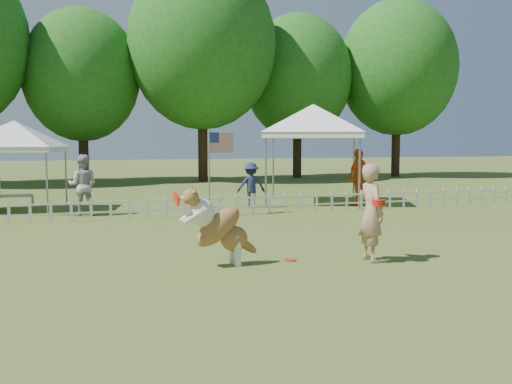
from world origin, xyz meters
TOP-DOWN VIEW (x-y plane):
  - ground at (0.00, 0.00)m, footprint 120.00×120.00m
  - picket_fence at (0.00, 7.00)m, footprint 22.00×0.08m
  - handler at (1.18, 0.15)m, footprint 0.42×0.63m
  - dog at (-1.43, 0.60)m, footprint 1.32×0.52m
  - frisbee_on_turf at (-0.15, 0.62)m, footprint 0.23×0.23m
  - canopy_tent_left at (-5.27, 9.74)m, footprint 3.05×3.05m
  - canopy_tent_right at (4.04, 9.09)m, footprint 4.19×4.19m
  - flag_pole at (-0.08, 6.85)m, footprint 0.88×0.44m
  - spectator_a at (-3.41, 8.23)m, footprint 0.95×0.81m
  - spectator_b at (1.70, 8.63)m, footprint 0.96×0.59m
  - spectator_c at (5.23, 8.05)m, footprint 1.18×0.89m
  - tree_center_left at (-3.00, 22.50)m, footprint 6.00×6.00m
  - tree_center_right at (3.00, 21.00)m, footprint 7.60×7.60m
  - tree_right at (9.00, 22.50)m, footprint 6.20×6.20m
  - tree_far_right at (15.00, 21.50)m, footprint 7.00×7.00m

SIDE VIEW (x-z plane):
  - ground at x=0.00m, z-range 0.00..0.00m
  - frisbee_on_turf at x=-0.15m, z-range 0.00..0.02m
  - picket_fence at x=0.00m, z-range 0.00..0.60m
  - dog at x=-1.43m, z-range 0.00..1.33m
  - spectator_b at x=1.70m, z-range 0.00..1.43m
  - handler at x=1.18m, z-range 0.00..1.70m
  - spectator_a at x=-3.41m, z-range 0.00..1.72m
  - spectator_c at x=5.23m, z-range 0.00..1.86m
  - flag_pole at x=-0.08m, z-range 0.00..2.39m
  - canopy_tent_left at x=-5.27m, z-range 0.00..2.65m
  - canopy_tent_right at x=4.04m, z-range 0.00..3.27m
  - tree_center_left at x=-3.00m, z-range 0.00..9.80m
  - tree_right at x=9.00m, z-range 0.00..10.40m
  - tree_far_right at x=15.00m, z-range 0.00..11.40m
  - tree_center_right at x=3.00m, z-range 0.00..12.60m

